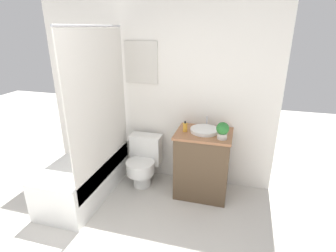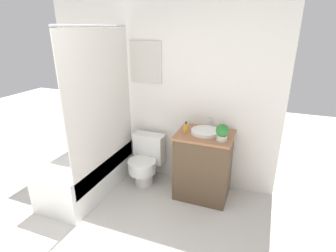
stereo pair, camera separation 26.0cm
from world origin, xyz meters
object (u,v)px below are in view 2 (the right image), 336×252
object	(u,v)px
toilet	(146,159)
sink	(205,131)
soap_bottle	(186,128)
potted_plant	(222,132)

from	to	relation	value
toilet	sink	size ratio (longest dim) A/B	1.74
toilet	sink	xyz separation A→B (m)	(0.77, -0.00, 0.51)
soap_bottle	potted_plant	xyz separation A→B (m)	(0.44, -0.11, 0.05)
soap_bottle	sink	bearing A→B (deg)	12.04
sink	potted_plant	bearing A→B (deg)	-35.83
potted_plant	toilet	bearing A→B (deg)	171.06
soap_bottle	potted_plant	size ratio (longest dim) A/B	0.67
sink	soap_bottle	distance (m)	0.23
toilet	soap_bottle	xyz separation A→B (m)	(0.55, -0.05, 0.54)
toilet	soap_bottle	size ratio (longest dim) A/B	5.04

